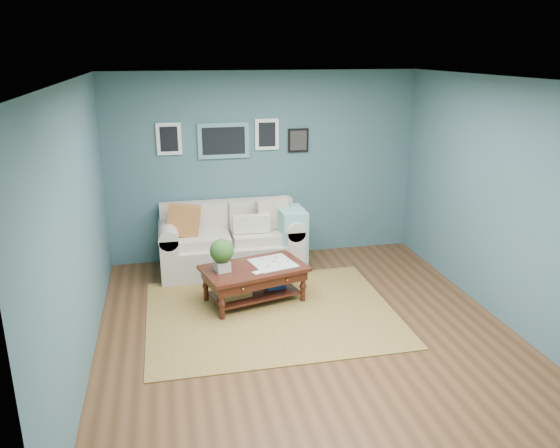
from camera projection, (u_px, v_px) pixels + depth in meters
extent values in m
plane|color=brown|center=(307.00, 333.00, 5.99)|extent=(5.00, 5.00, 0.00)
plane|color=white|center=(311.00, 80.00, 5.17)|extent=(5.00, 5.00, 0.00)
cube|color=#3D6168|center=(265.00, 167.00, 7.91)|extent=(4.50, 0.02, 2.70)
cube|color=#3D6168|center=(418.00, 335.00, 3.25)|extent=(4.50, 0.02, 2.70)
cube|color=#3D6168|center=(78.00, 230.00, 5.13)|extent=(0.02, 5.00, 2.70)
cube|color=#3D6168|center=(506.00, 203.00, 6.03)|extent=(0.02, 5.00, 2.70)
cube|color=#5D8D9D|center=(224.00, 141.00, 7.65)|extent=(0.72, 0.03, 0.50)
cube|color=black|center=(224.00, 141.00, 7.63)|extent=(0.60, 0.01, 0.38)
cube|color=white|center=(169.00, 139.00, 7.48)|extent=(0.34, 0.03, 0.44)
cube|color=white|center=(267.00, 134.00, 7.75)|extent=(0.34, 0.03, 0.44)
cube|color=black|center=(298.00, 140.00, 7.87)|extent=(0.30, 0.03, 0.34)
cube|color=brown|center=(271.00, 313.00, 6.43)|extent=(2.88, 2.30, 0.01)
cube|color=beige|center=(231.00, 255.00, 7.67)|extent=(1.44, 0.89, 0.43)
cube|color=beige|center=(227.00, 217.00, 7.85)|extent=(1.89, 0.22, 0.49)
cube|color=beige|center=(169.00, 253.00, 7.47)|extent=(0.24, 0.89, 0.63)
cube|color=beige|center=(289.00, 244.00, 7.80)|extent=(0.24, 0.89, 0.63)
cylinder|color=beige|center=(168.00, 231.00, 7.37)|extent=(0.26, 0.89, 0.26)
cylinder|color=beige|center=(289.00, 223.00, 7.71)|extent=(0.26, 0.89, 0.26)
cube|color=beige|center=(203.00, 240.00, 7.45)|extent=(0.73, 0.57, 0.13)
cube|color=beige|center=(258.00, 236.00, 7.60)|extent=(0.73, 0.57, 0.13)
cube|color=beige|center=(200.00, 216.00, 7.63)|extent=(0.73, 0.12, 0.37)
cube|color=beige|center=(255.00, 213.00, 7.79)|extent=(0.73, 0.12, 0.37)
cube|color=#B05824|center=(184.00, 220.00, 7.32)|extent=(0.49, 0.18, 0.48)
cube|color=beige|center=(273.00, 213.00, 7.63)|extent=(0.48, 0.18, 0.47)
cube|color=beige|center=(251.00, 224.00, 7.48)|extent=(0.51, 0.12, 0.24)
cube|color=#83C5C2|center=(291.00, 237.00, 7.64)|extent=(0.35, 0.56, 0.81)
cube|color=black|center=(254.00, 268.00, 6.62)|extent=(1.36, 1.00, 0.04)
cube|color=black|center=(254.00, 275.00, 6.64)|extent=(1.26, 0.90, 0.12)
cube|color=black|center=(254.00, 293.00, 6.71)|extent=(1.14, 0.78, 0.03)
sphere|color=gold|center=(243.00, 289.00, 6.24)|extent=(0.03, 0.03, 0.03)
sphere|color=gold|center=(287.00, 280.00, 6.48)|extent=(0.03, 0.03, 0.03)
cylinder|color=black|center=(222.00, 303.00, 6.22)|extent=(0.06, 0.06, 0.42)
cylinder|color=black|center=(303.00, 286.00, 6.68)|extent=(0.06, 0.06, 0.42)
cylinder|color=black|center=(206.00, 285.00, 6.69)|extent=(0.06, 0.06, 0.42)
cylinder|color=black|center=(283.00, 270.00, 7.15)|extent=(0.06, 0.06, 0.42)
cube|color=beige|center=(222.00, 266.00, 6.47)|extent=(0.20, 0.20, 0.12)
sphere|color=#24531F|center=(222.00, 251.00, 6.41)|extent=(0.29, 0.29, 0.29)
cube|color=silver|center=(273.00, 263.00, 6.72)|extent=(0.60, 0.60, 0.01)
cube|color=#A16B47|center=(235.00, 288.00, 6.57)|extent=(0.40, 0.32, 0.20)
cube|color=navy|center=(274.00, 283.00, 6.83)|extent=(0.28, 0.24, 0.11)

